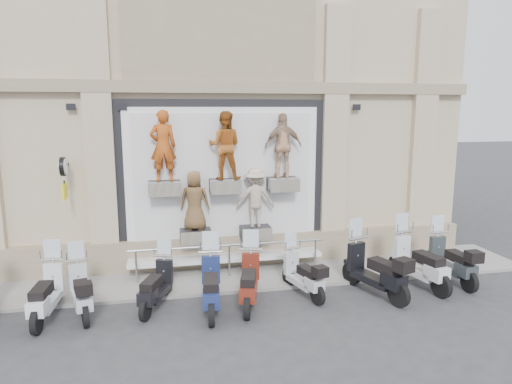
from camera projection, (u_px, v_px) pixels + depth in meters
ground at (243, 312)px, 9.78m from camera, size 90.00×90.00×0.00m
sidewalk at (229, 276)px, 11.79m from camera, size 16.00×2.20×0.08m
building at (206, 58)px, 15.45m from camera, size 14.00×8.60×12.00m
shop_vitrine at (227, 181)px, 12.00m from camera, size 5.60×0.86×4.30m
guard_rail at (229, 262)px, 11.62m from camera, size 5.06×0.10×0.93m
clock_sign_bracket at (64, 173)px, 10.87m from camera, size 0.10×0.80×1.02m
scooter_b at (45, 284)px, 9.37m from camera, size 0.67×1.91×1.53m
scooter_c at (80, 282)px, 9.57m from camera, size 0.95×1.86×1.45m
scooter_d at (156, 277)px, 9.89m from camera, size 1.10×1.82×1.42m
scooter_e at (211, 275)px, 9.72m from camera, size 0.78×2.02×1.60m
scooter_f at (249, 272)px, 10.02m from camera, size 1.02×2.00×1.56m
scooter_g at (303, 267)px, 10.58m from camera, size 0.93×1.78×1.39m
scooter_h at (375, 260)px, 10.56m from camera, size 1.23×2.18×1.70m
scooter_i at (419, 253)px, 11.08m from camera, size 0.99×2.17×1.70m
scooter_j at (452, 252)px, 11.39m from camera, size 0.62×1.96×1.58m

